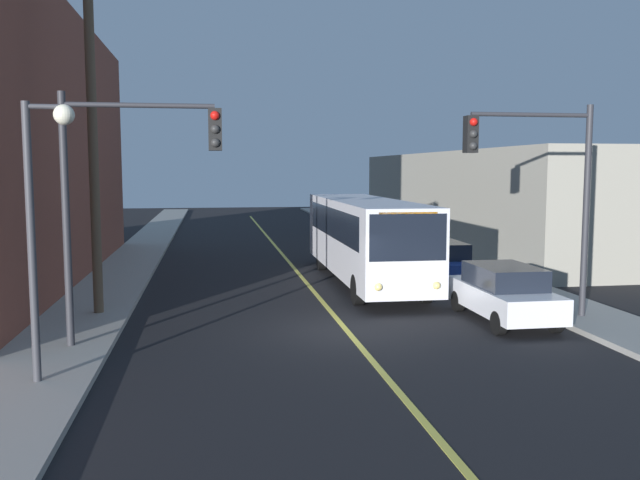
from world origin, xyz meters
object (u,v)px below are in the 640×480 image
Objects in this scene: parked_car_blue at (440,262)px; parked_car_white at (504,292)px; street_lamp_left at (42,201)px; utility_pole_near at (92,109)px; city_bus at (364,236)px; traffic_signal_left_corner at (132,171)px; traffic_signal_right_corner at (537,171)px.

parked_car_white is at bearing -93.03° from parked_car_blue.
street_lamp_left is (-11.48, -4.10, 2.90)m from parked_car_white.
parked_car_white is 12.91m from utility_pole_near.
city_bus is 2.03× the size of traffic_signal_left_corner.
city_bus is 7.61m from parked_car_white.
parked_car_white is 0.41× the size of utility_pole_near.
traffic_signal_right_corner is at bearing -12.36° from utility_pole_near.
parked_car_blue is at bearing 93.58° from traffic_signal_right_corner.
city_bus is at bearing 113.45° from traffic_signal_right_corner.
traffic_signal_left_corner is (1.49, -3.79, -1.75)m from utility_pole_near.
traffic_signal_left_corner is at bearing -68.52° from utility_pole_near.
traffic_signal_left_corner reaches higher than parked_car_white.
city_bus is at bearing 48.14° from traffic_signal_left_corner.
city_bus is 2.21× the size of street_lamp_left.
utility_pole_near is 4.43m from traffic_signal_left_corner.
utility_pole_near is (-9.10, -4.71, 4.24)m from city_bus.
traffic_signal_right_corner is at bearing -66.55° from city_bus.
parked_car_white is at bearing 160.34° from traffic_signal_right_corner.
parked_car_white is 0.99× the size of parked_car_blue.
traffic_signal_right_corner reaches higher than street_lamp_left.
traffic_signal_right_corner is 1.09× the size of street_lamp_left.
parked_car_blue is (2.79, -0.75, -0.98)m from city_bus.
parked_car_white is 0.73× the size of traffic_signal_right_corner.
street_lamp_left reaches higher than parked_car_blue.
city_bus reaches higher than parked_car_blue.
parked_car_white is 10.73m from traffic_signal_left_corner.
parked_car_white is at bearing 19.66° from street_lamp_left.
parked_car_blue is 0.81× the size of street_lamp_left.
street_lamp_left is (-9.03, -11.24, 1.92)m from city_bus.
parked_car_white is at bearing -71.00° from city_bus.
utility_pole_near is 1.96× the size of street_lamp_left.
city_bus is 8.44m from traffic_signal_right_corner.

